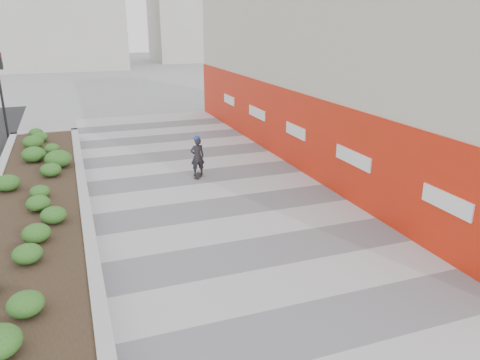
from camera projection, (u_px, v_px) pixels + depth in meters
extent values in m
plane|color=gray|center=(296.00, 287.00, 10.35)|extent=(160.00, 160.00, 0.00)
cube|color=#A8A8AD|center=(247.00, 232.00, 13.01)|extent=(8.00, 36.00, 0.01)
cube|color=beige|center=(354.00, 61.00, 19.32)|extent=(6.00, 24.00, 8.00)
cube|color=red|center=(286.00, 126.00, 19.16)|extent=(0.12, 24.00, 3.00)
cube|color=#9E9EA0|center=(45.00, 137.00, 22.53)|extent=(3.00, 0.30, 0.55)
cube|color=#9E9EA0|center=(83.00, 194.00, 15.12)|extent=(0.30, 18.00, 0.55)
cube|color=#2D2116|center=(38.00, 200.00, 14.68)|extent=(2.40, 17.40, 0.50)
cylinder|color=black|center=(2.00, 96.00, 22.81)|extent=(0.12, 0.12, 4.20)
cube|color=black|center=(0.00, 61.00, 22.34)|extent=(0.18, 0.28, 0.80)
cylinder|color=#595654|center=(264.00, 230.00, 13.17)|extent=(0.44, 0.44, 0.01)
cube|color=black|center=(198.00, 175.00, 17.59)|extent=(0.48, 0.74, 0.02)
imported|color=black|center=(197.00, 157.00, 17.35)|extent=(0.54, 0.36, 1.46)
sphere|color=#1933D4|center=(197.00, 139.00, 17.13)|extent=(0.23, 0.23, 0.23)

